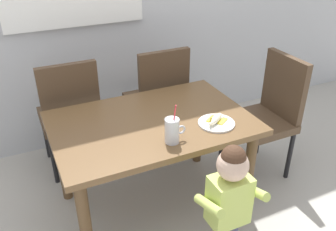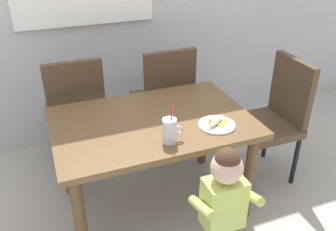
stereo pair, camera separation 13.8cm
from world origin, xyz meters
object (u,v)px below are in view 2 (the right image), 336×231
Objects in this scene: milk_cup at (170,132)px; peeled_banana at (216,121)px; dining_chair_right at (165,95)px; snack_plate at (217,125)px; dining_chair_left at (76,108)px; dining_table at (152,133)px; dining_chair_far at (275,114)px; toddler_standing at (224,198)px.

milk_cup reaches higher than peeled_banana.
dining_chair_right is 0.86m from snack_plate.
dining_chair_right is (0.73, -0.03, 0.00)m from dining_chair_left.
peeled_banana is at bearing -31.10° from dining_table.
dining_chair_right is 0.98m from milk_cup.
dining_chair_far is (0.98, 0.02, -0.06)m from dining_table.
dining_chair_right is 1.27m from toddler_standing.
dining_chair_left is at bearing 114.31° from toddler_standing.
dining_chair_left is 1.00× the size of dining_chair_right.
peeled_banana reaches higher than dining_table.
dining_chair_far is 3.83× the size of milk_cup.
dining_chair_left is at bearing -114.66° from dining_chair_far.
snack_plate is at bearing 91.81° from dining_chair_right.
snack_plate is at bearing 10.93° from milk_cup.
peeled_banana is at bearing 69.25° from toddler_standing.
dining_table is 1.31× the size of dining_chair_far.
dining_chair_right is at bearing 177.43° from dining_chair_left.
dining_table is at bearing 148.45° from snack_plate.
dining_chair_left is (-0.40, 0.66, -0.06)m from dining_table.
dining_chair_left and dining_chair_right have the same top height.
dining_chair_right is (0.32, 0.63, -0.06)m from dining_table.
dining_table is at bearing 121.45° from dining_chair_left.
dining_chair_far reaches higher than dining_table.
dining_chair_far is 1.04m from milk_cup.
dining_chair_left reaches higher than peeled_banana.
milk_cup reaches higher than toddler_standing.
dining_table is 5.48× the size of snack_plate.
toddler_standing is at bearing -50.30° from dining_chair_far.
dining_chair_left and dining_chair_far have the same top height.
peeled_banana is (0.35, -0.21, 0.13)m from dining_table.
dining_chair_right is 0.89m from dining_chair_far.
dining_chair_left reaches higher than dining_table.
peeled_banana is at bearing -69.91° from dining_chair_far.
milk_cup is at bearing -72.62° from dining_chair_far.
dining_chair_left is at bearing -2.57° from dining_chair_right.
milk_cup is 0.35m from snack_plate.
dining_chair_far reaches higher than peeled_banana.
snack_plate is (0.17, 0.42, 0.18)m from toddler_standing.
dining_chair_left reaches higher than snack_plate.
dining_table is at bearing -88.64° from dining_chair_far.
peeled_banana is (0.02, -0.83, 0.19)m from dining_chair_right.
dining_chair_right reaches higher than peeled_banana.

